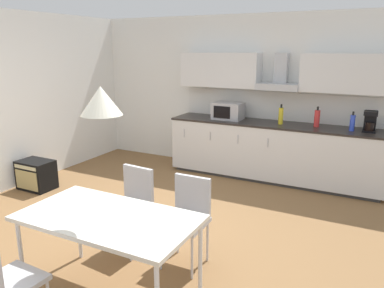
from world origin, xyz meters
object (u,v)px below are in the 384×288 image
object	(u,v)px
microwave	(228,111)
bottle_red	(317,118)
bottle_yellow	(281,116)
bottle_blue	(352,123)
chair_far_left	(133,200)
chair_far_right	(188,212)
coffee_maker	(370,121)
dining_table	(108,221)
guitar_amp	(36,175)
pendant_lamp	(101,101)

from	to	relation	value
microwave	bottle_red	distance (m)	1.43
bottle_yellow	bottle_blue	world-z (taller)	bottle_yellow
chair_far_left	chair_far_right	bearing A→B (deg)	0.03
bottle_yellow	chair_far_right	distance (m)	2.83
coffee_maker	dining_table	xyz separation A→B (m)	(-1.77, -3.59, -0.37)
chair_far_left	guitar_amp	world-z (taller)	chair_far_left
pendant_lamp	bottle_yellow	bearing A→B (deg)	81.78
bottle_blue	chair_far_left	xyz separation A→B (m)	(-1.87, -2.75, -0.51)
bottle_blue	dining_table	world-z (taller)	bottle_blue
dining_table	guitar_amp	bearing A→B (deg)	150.38
bottle_yellow	dining_table	size ratio (longest dim) A/B	0.21
chair_far_left	pendant_lamp	size ratio (longest dim) A/B	2.72
coffee_maker	bottle_yellow	xyz separation A→B (m)	(-1.26, -0.04, -0.02)
microwave	bottle_yellow	distance (m)	0.89
microwave	bottle_red	world-z (taller)	bottle_red
coffee_maker	chair_far_left	bearing A→B (deg)	-126.73
coffee_maker	chair_far_right	world-z (taller)	coffee_maker
bottle_red	bottle_blue	distance (m)	0.50
dining_table	chair_far_left	world-z (taller)	chair_far_left
chair_far_left	chair_far_right	distance (m)	0.66
chair_far_right	bottle_blue	bearing A→B (deg)	66.16
bottle_yellow	coffee_maker	bearing A→B (deg)	1.76
chair_far_left	bottle_yellow	bearing A→B (deg)	73.20
bottle_red	dining_table	xyz separation A→B (m)	(-1.05, -3.60, -0.35)
chair_far_right	bottle_yellow	bearing A→B (deg)	86.26
pendant_lamp	bottle_red	bearing A→B (deg)	73.75
coffee_maker	guitar_amp	distance (m)	4.96
dining_table	guitar_amp	size ratio (longest dim) A/B	2.84
bottle_yellow	bottle_blue	xyz separation A→B (m)	(1.04, -0.02, -0.01)
bottle_blue	chair_far_left	size ratio (longest dim) A/B	0.32
chair_far_left	dining_table	bearing A→B (deg)	-67.35
chair_far_left	coffee_maker	bearing A→B (deg)	53.27
chair_far_left	chair_far_right	xyz separation A→B (m)	(0.66, 0.00, 0.00)
bottle_blue	bottle_yellow	bearing A→B (deg)	178.83
chair_far_right	guitar_amp	size ratio (longest dim) A/B	1.67
bottle_blue	chair_far_left	world-z (taller)	bottle_blue
dining_table	chair_far_right	world-z (taller)	chair_far_right
microwave	coffee_maker	bearing A→B (deg)	0.70
bottle_blue	chair_far_left	distance (m)	3.37
chair_far_right	chair_far_left	bearing A→B (deg)	-179.97
microwave	chair_far_right	size ratio (longest dim) A/B	0.55
bottle_yellow	chair_far_left	bearing A→B (deg)	-106.80
microwave	bottle_yellow	bearing A→B (deg)	-0.80
bottle_blue	pendant_lamp	distance (m)	3.91
bottle_yellow	chair_far_right	size ratio (longest dim) A/B	0.36
bottle_blue	chair_far_right	bearing A→B (deg)	-113.84
bottle_red	chair_far_left	world-z (taller)	bottle_red
bottle_blue	pendant_lamp	bearing A→B (deg)	-113.68
bottle_red	bottle_yellow	world-z (taller)	bottle_yellow
dining_table	pendant_lamp	bearing A→B (deg)	-75.96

